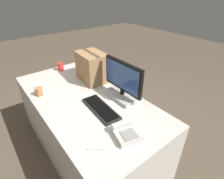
% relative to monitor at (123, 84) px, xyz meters
% --- Properties ---
extents(ground_plane, '(12.00, 12.00, 0.00)m').
position_rel_monitor_xyz_m(ground_plane, '(-0.23, -0.31, -0.89)').
color(ground_plane, brown).
extents(office_desk, '(1.80, 0.90, 0.74)m').
position_rel_monitor_xyz_m(office_desk, '(-0.23, -0.31, -0.52)').
color(office_desk, beige).
rests_on(office_desk, ground_plane).
extents(monitor, '(0.50, 0.22, 0.38)m').
position_rel_monitor_xyz_m(monitor, '(0.00, 0.00, 0.00)').
color(monitor, '#B7B7B7').
rests_on(monitor, office_desk).
extents(keyboard, '(0.46, 0.19, 0.03)m').
position_rel_monitor_xyz_m(keyboard, '(0.04, -0.30, -0.14)').
color(keyboard, black).
rests_on(keyboard, office_desk).
extents(desk_phone, '(0.23, 0.22, 0.08)m').
position_rel_monitor_xyz_m(desk_phone, '(0.42, -0.33, -0.12)').
color(desk_phone, beige).
rests_on(desk_phone, office_desk).
extents(paper_cup_left, '(0.08, 0.08, 0.10)m').
position_rel_monitor_xyz_m(paper_cup_left, '(-0.99, -0.22, -0.10)').
color(paper_cup_left, red).
rests_on(paper_cup_left, office_desk).
extents(paper_cup_right, '(0.08, 0.08, 0.09)m').
position_rel_monitor_xyz_m(paper_cup_right, '(-0.55, -0.65, -0.11)').
color(paper_cup_right, '#BC7547').
rests_on(paper_cup_right, office_desk).
extents(spoon, '(0.11, 0.12, 0.00)m').
position_rel_monitor_xyz_m(spoon, '(0.38, -0.60, -0.15)').
color(spoon, '#B2B2B7').
rests_on(spoon, office_desk).
extents(cardboard_box, '(0.39, 0.28, 0.34)m').
position_rel_monitor_xyz_m(cardboard_box, '(-0.50, -0.03, 0.02)').
color(cardboard_box, '#9E754C').
rests_on(cardboard_box, office_desk).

